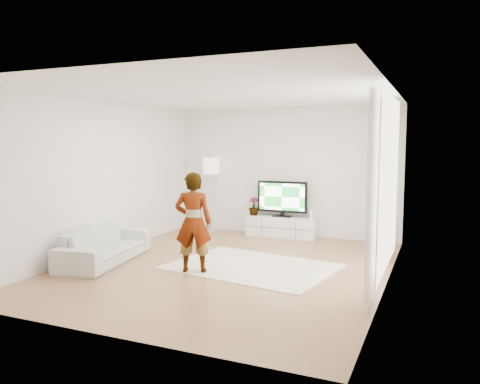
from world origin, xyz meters
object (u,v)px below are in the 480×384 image
at_px(media_console, 282,227).
at_px(rug, 252,266).
at_px(player, 193,222).
at_px(floor_lamp, 211,169).
at_px(television, 282,198).
at_px(sofa, 105,245).

relative_size(media_console, rug, 0.59).
height_order(rug, player, player).
relative_size(player, floor_lamp, 0.93).
relative_size(television, rug, 0.43).
bearing_deg(media_console, television, 90.00).
bearing_deg(player, rug, -158.62).
distance_m(media_console, sofa, 3.89).
xyz_separation_m(media_console, sofa, (-2.09, -3.28, 0.08)).
distance_m(television, rug, 2.78).
xyz_separation_m(sofa, floor_lamp, (0.41, 3.22, 1.14)).
relative_size(media_console, television, 1.38).
height_order(television, player, player).
relative_size(media_console, floor_lamp, 0.91).
xyz_separation_m(rug, floor_lamp, (-2.02, 2.53, 1.43)).
bearing_deg(floor_lamp, sofa, -97.27).
bearing_deg(sofa, player, -99.11).
bearing_deg(rug, player, -138.37).
bearing_deg(rug, media_console, 97.56).
bearing_deg(media_console, rug, -82.44).
bearing_deg(sofa, media_console, -42.81).
bearing_deg(floor_lamp, television, 3.15).
bearing_deg(media_console, floor_lamp, -177.79).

